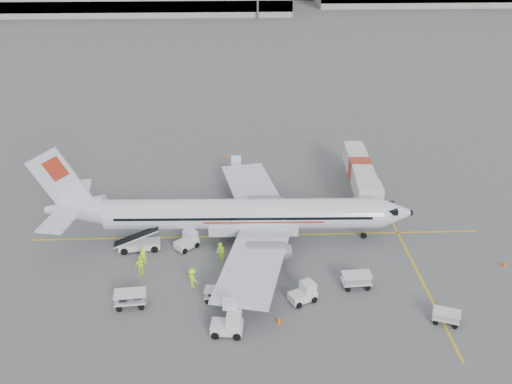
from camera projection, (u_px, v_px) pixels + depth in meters
ground at (257, 236)px, 56.00m from camera, size 360.00×360.00×0.00m
stripe_lead at (257, 236)px, 56.00m from camera, size 44.00×0.20×0.01m
stripe_cross at (422, 280)px, 49.36m from camera, size 0.20×20.00×0.01m
aircraft at (243, 196)px, 53.28m from camera, size 35.25×27.97×9.53m
jet_bridge at (359, 177)px, 63.27m from camera, size 3.68×15.53×4.04m
belt_loader at (139, 236)px, 53.20m from camera, size 5.29×2.43×2.77m
tug_fore at (303, 293)px, 46.40m from camera, size 2.52×2.11×1.69m
tug_mid at (227, 324)px, 42.86m from camera, size 2.54×1.64×1.86m
tug_aft at (186, 240)px, 53.60m from camera, size 2.44×2.38×1.68m
cart_loaded_a at (217, 295)px, 46.67m from camera, size 2.22×1.49×1.08m
cart_loaded_b at (130, 299)px, 45.96m from camera, size 2.65×1.71×1.32m
cart_empty_a at (356, 280)px, 48.26m from camera, size 2.54×1.60×1.28m
cart_empty_b at (446, 317)px, 44.17m from camera, size 2.36×1.87×1.07m
cone_nose at (505, 263)px, 51.16m from camera, size 0.39×0.39×0.64m
cone_port at (227, 155)px, 73.21m from camera, size 0.37×0.37×0.60m
cone_stbd at (279, 320)px, 44.24m from camera, size 0.36×0.36×0.59m
crew_a at (143, 256)px, 51.26m from camera, size 0.65×0.46×1.68m
crew_b at (221, 252)px, 51.81m from camera, size 1.08×1.09×1.77m
crew_c at (193, 278)px, 48.15m from camera, size 1.28×1.32×1.81m
crew_d at (141, 266)px, 49.70m from camera, size 1.21×0.93×1.91m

